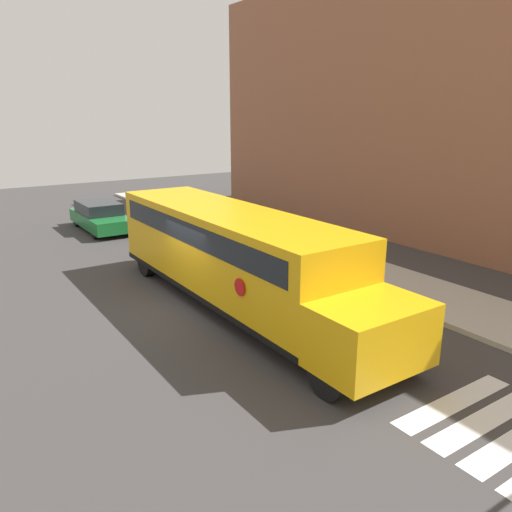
{
  "coord_description": "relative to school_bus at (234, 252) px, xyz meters",
  "views": [
    {
      "loc": [
        12.68,
        -6.23,
        5.61
      ],
      "look_at": [
        1.02,
        1.59,
        1.58
      ],
      "focal_mm": 35.0,
      "sensor_mm": 36.0,
      "label": 1
    }
  ],
  "objects": [
    {
      "name": "parked_car",
      "position": [
        -12.38,
        -0.2,
        -0.98
      ],
      "size": [
        4.78,
        1.84,
        1.38
      ],
      "color": "#196B2D",
      "rests_on": "ground"
    },
    {
      "name": "sidewalk_strip",
      "position": [
        -0.59,
        5.41,
        -1.6
      ],
      "size": [
        44.0,
        3.0,
        0.15
      ],
      "color": "#B2ADA3",
      "rests_on": "ground"
    },
    {
      "name": "building_backdrop",
      "position": [
        -0.59,
        11.91,
        4.3
      ],
      "size": [
        32.0,
        4.0,
        11.95
      ],
      "color": "#935B42",
      "rests_on": "ground"
    },
    {
      "name": "ground_plane",
      "position": [
        -0.59,
        -1.09,
        -1.67
      ],
      "size": [
        60.0,
        60.0,
        0.0
      ],
      "primitive_type": "plane",
      "color": "#3A3838"
    },
    {
      "name": "school_bus",
      "position": [
        0.0,
        0.0,
        0.0
      ],
      "size": [
        11.78,
        2.57,
        2.87
      ],
      "color": "#EAA80F",
      "rests_on": "ground"
    }
  ]
}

